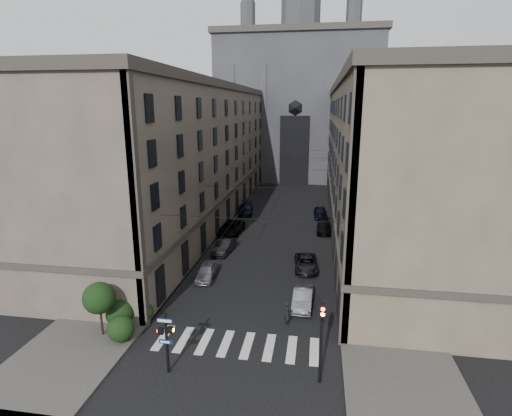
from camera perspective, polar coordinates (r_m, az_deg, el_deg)
The scene contains 20 objects.
ground at distance 24.79m, azimuth -5.39°, elevation -25.07°, with size 260.00×260.00×0.00m, color black.
sidewalk_left at distance 58.81m, azimuth -6.70°, elevation -1.26°, with size 7.00×80.00×0.15m, color #383533.
sidewalk_right at distance 56.98m, azimuth 14.11°, elevation -2.11°, with size 7.00×80.00×0.15m, color #383533.
zebra_crossing at distance 28.72m, azimuth -2.80°, elevation -18.86°, with size 11.00×3.20×0.01m, color beige.
building_left at distance 57.93m, azimuth -9.79°, elevation 7.74°, with size 13.60×60.60×18.85m.
building_right at distance 55.53m, azimuth 17.74°, elevation 7.01°, with size 13.60×60.60×18.85m.
gothic_tower at distance 93.65m, azimuth 6.10°, elevation 15.44°, with size 35.00×23.00×58.00m.
pedestrian_signal_left at distance 25.56m, azimuth -12.68°, elevation -17.66°, with size 1.02×0.38×4.00m.
traffic_light_right at distance 23.91m, azimuth 9.38°, elevation -17.18°, with size 0.34×0.50×5.20m.
shrub_cluster at distance 30.60m, azimuth -19.53°, elevation -13.63°, with size 3.90×4.40×3.90m.
tram_wires at distance 55.05m, azimuth 3.62°, elevation 5.39°, with size 14.00×60.00×0.43m.
car_left_near at distance 38.20m, azimuth -7.06°, elevation -8.98°, with size 1.65×4.09×1.39m, color gray.
car_left_midnear at distance 44.44m, azimuth -4.54°, elevation -5.47°, with size 1.57×4.49×1.48m, color black.
car_left_midfar at distance 50.94m, azimuth -3.55°, elevation -2.82°, with size 2.57×5.57×1.55m, color black.
car_left_far at distance 60.13m, azimuth -1.49°, elevation -0.15°, with size 2.12×5.22×1.51m, color black.
car_right_near at distance 33.23m, azimuth 6.69°, elevation -12.63°, with size 1.52×4.37×1.44m, color gray.
car_right_midnear at distance 40.14m, azimuth 7.16°, elevation -7.85°, with size 2.22×4.81×1.34m, color black.
car_right_midfar at distance 52.05m, azimuth 9.73°, elevation -2.73°, with size 1.91×4.69×1.36m, color black.
car_right_far at distance 58.68m, azimuth 9.21°, elevation -0.65°, with size 1.89×4.69×1.60m, color black.
pedestrian at distance 30.40m, azimuth 4.49°, elevation -14.80°, with size 0.69×0.45×1.90m, color black.
Camera 1 is at (5.07, -18.53, 15.67)m, focal length 28.00 mm.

